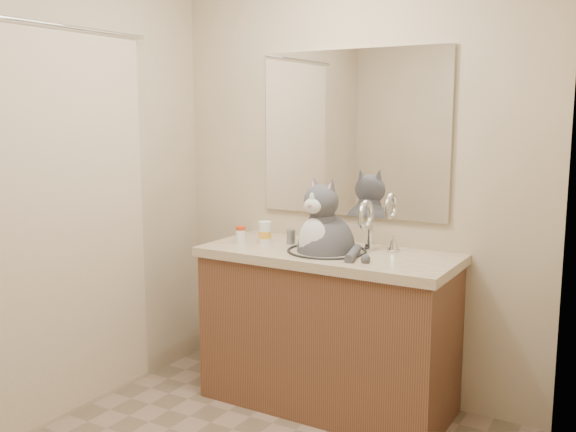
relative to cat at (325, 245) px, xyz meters
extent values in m
cube|color=#C5B091|center=(0.01, 0.31, 0.32)|extent=(2.20, 0.01, 2.40)
cube|color=#C5B091|center=(-1.09, -0.94, 0.32)|extent=(0.01, 2.50, 2.40)
cube|color=#C5B091|center=(1.12, -0.94, 0.32)|extent=(0.01, 2.50, 2.40)
cube|color=brown|center=(0.01, 0.02, -0.48)|extent=(1.30, 0.55, 0.80)
cube|color=beige|center=(0.01, 0.02, -0.06)|extent=(1.34, 0.59, 0.05)
torus|color=black|center=(0.01, 0.00, -0.03)|extent=(0.42, 0.42, 0.02)
ellipsoid|color=white|center=(0.01, 0.00, -0.11)|extent=(0.40, 0.40, 0.15)
cylinder|color=silver|center=(0.18, 0.17, 0.07)|extent=(0.03, 0.03, 0.18)
torus|color=silver|center=(0.18, 0.11, 0.16)|extent=(0.03, 0.16, 0.16)
cone|color=silver|center=(0.31, 0.17, 0.02)|extent=(0.06, 0.06, 0.08)
cube|color=white|center=(0.01, 0.29, 0.57)|extent=(1.10, 0.02, 0.90)
cube|color=beige|center=(-1.04, -0.84, 0.12)|extent=(0.01, 1.20, 1.90)
cylinder|color=silver|center=(-1.04, -0.84, 1.09)|extent=(0.02, 1.30, 0.02)
ellipsoid|color=#4A4A4F|center=(0.00, 0.01, -0.04)|extent=(0.35, 0.38, 0.41)
ellipsoid|color=silver|center=(-0.02, -0.09, 0.02)|extent=(0.18, 0.12, 0.26)
ellipsoid|color=#4A4A4F|center=(-0.01, -0.03, 0.23)|extent=(0.21, 0.19, 0.18)
ellipsoid|color=silver|center=(-0.02, -0.10, 0.22)|extent=(0.10, 0.06, 0.08)
sphere|color=#D88C8C|center=(-0.02, -0.13, 0.22)|extent=(0.02, 0.02, 0.02)
cone|color=#4A4A4F|center=(-0.06, -0.01, 0.31)|extent=(0.09, 0.07, 0.09)
cone|color=#4A4A4F|center=(0.05, -0.03, 0.31)|extent=(0.09, 0.07, 0.09)
cylinder|color=#4A4A4F|center=(0.19, -0.06, -0.01)|extent=(0.12, 0.27, 0.05)
cylinder|color=white|center=(-0.51, -0.04, 0.00)|extent=(0.06, 0.06, 0.07)
cylinder|color=red|center=(-0.51, -0.04, 0.05)|extent=(0.06, 0.06, 0.02)
cylinder|color=white|center=(-0.38, 0.02, 0.02)|extent=(0.09, 0.09, 0.10)
cylinder|color=gold|center=(-0.38, 0.02, 0.02)|extent=(0.09, 0.09, 0.04)
cylinder|color=white|center=(-0.38, 0.02, 0.08)|extent=(0.09, 0.09, 0.02)
cylinder|color=slate|center=(-0.25, 0.08, 0.01)|extent=(0.06, 0.06, 0.08)
camera|label=1|loc=(1.50, -2.91, 0.67)|focal=40.00mm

